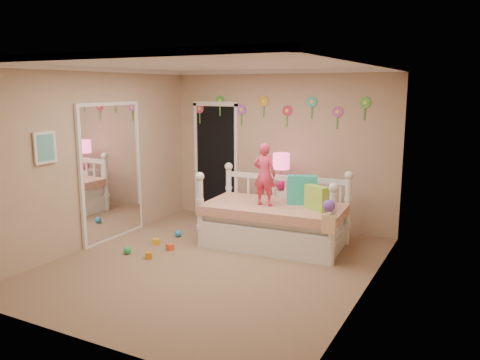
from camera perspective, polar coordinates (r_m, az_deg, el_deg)
The scene contains 18 objects.
floor at distance 6.54m, azimuth -3.26°, elevation -9.89°, with size 4.00×4.50×0.01m, color #7F684C.
ceiling at distance 6.12m, azimuth -3.53°, elevation 13.51°, with size 4.00×4.50×0.01m, color white.
back_wall at distance 8.19m, azimuth 4.73°, elevation 3.71°, with size 4.00×0.01×2.60m, color tan.
left_wall at distance 7.42m, azimuth -16.78°, elevation 2.54°, with size 0.01×4.50×2.60m, color tan.
right_wall at distance 5.46m, azimuth 14.93°, elevation -0.21°, with size 0.01×4.50×2.60m, color tan.
crown_molding at distance 6.12m, azimuth -3.52°, elevation 13.23°, with size 4.00×4.50×0.06m, color white, non-canonical shape.
daybed at distance 7.14m, azimuth 4.09°, elevation -3.38°, with size 2.07×1.11×1.12m, color white, non-canonical shape.
pillow_turquoise at distance 7.13m, azimuth 7.35°, elevation -1.17°, with size 0.43×0.15×0.43m, color #25BCBD.
pillow_lime at distance 6.84m, azimuth 9.00°, elevation -2.10°, with size 0.36×0.13×0.34m, color #A1DE43.
child at distance 6.97m, azimuth 2.91°, elevation 0.67°, with size 0.33×0.22×0.91m, color #EC355B.
nightstand at distance 7.92m, azimuth 4.79°, elevation -3.60°, with size 0.41×0.31×0.69m, color white.
table_lamp at distance 7.77m, azimuth 4.88°, elevation 1.69°, with size 0.27×0.27×0.60m.
closet_doorway at distance 8.77m, azimuth -2.89°, elevation 2.46°, with size 0.90×0.04×2.07m, color black.
flower_decals at distance 8.16m, azimuth 4.18°, elevation 8.20°, with size 3.40×0.02×0.50m, color #B2668C, non-canonical shape.
mirror_closet at distance 7.64m, azimuth -14.90°, elevation 0.97°, with size 0.07×1.30×2.10m, color white.
wall_picture at distance 6.76m, azimuth -22.03°, elevation 3.57°, with size 0.05×0.34×0.42m, color white.
hanging_bag at distance 6.27m, azimuth 10.34°, elevation -4.39°, with size 0.20×0.16×0.36m, color beige, non-canonical shape.
toy_scatter at distance 7.45m, azimuth -9.32°, elevation -6.94°, with size 0.80×1.30×0.11m, color #996666, non-canonical shape.
Camera 1 is at (3.15, -5.24, 2.32)m, focal length 36.15 mm.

